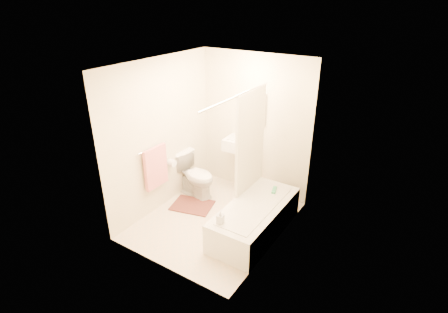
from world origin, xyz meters
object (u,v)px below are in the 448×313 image
Objects in this scene: sink at (242,162)px; soap_bottle at (220,217)px; bathtub at (255,219)px; toilet at (195,175)px; bath_mat at (192,205)px.

sink reaches higher than soap_bottle.
bathtub is at bearing -54.17° from sink.
toilet is 4.05× the size of soap_bottle.
soap_bottle is (0.61, -1.61, 0.02)m from sink.
bathtub is 1.22m from bath_mat.
sink reaches higher than toilet.
sink is 0.66× the size of bathtub.
toilet is 1.57m from soap_bottle.
toilet is at bearing -137.45° from sink.
sink is 1.72m from soap_bottle.
toilet is 0.53m from bath_mat.
sink reaches higher than bathtub.
soap_bottle is (1.19, -1.01, 0.17)m from toilet.
bathtub reaches higher than bath_mat.
bath_mat is at bearing 177.70° from bathtub.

